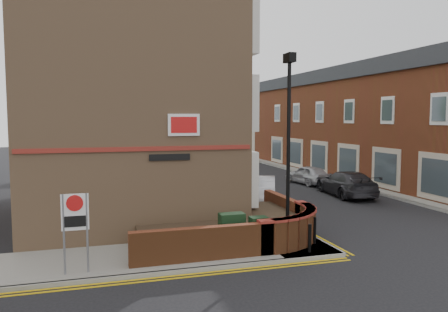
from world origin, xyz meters
TOP-DOWN VIEW (x-y plane):
  - ground at (0.00, 0.00)m, footprint 120.00×120.00m
  - pavement_corner at (-3.50, 1.50)m, footprint 13.00×3.00m
  - pavement_main at (2.00, 16.00)m, footprint 2.00×32.00m
  - pavement_far at (13.00, 13.00)m, footprint 4.00×40.00m
  - kerb_side at (-3.50, 0.00)m, footprint 13.00×0.15m
  - kerb_main_near at (3.00, 16.00)m, footprint 0.15×32.00m
  - kerb_main_far at (11.00, 13.00)m, footprint 0.15×40.00m
  - yellow_lines_side at (-3.50, -0.25)m, footprint 13.00×0.28m
  - yellow_lines_main at (3.25, 16.00)m, footprint 0.28×32.00m
  - corner_building at (-2.84, 8.00)m, footprint 8.95×10.40m
  - garden_wall at (0.00, 2.50)m, footprint 6.80×6.00m
  - lamppost at (1.60, 1.20)m, footprint 0.25×0.50m
  - utility_cabinet_large at (-0.30, 1.30)m, footprint 0.80×0.45m
  - utility_cabinet_small at (0.50, 1.00)m, footprint 0.55×0.40m
  - bollard_near at (2.00, 0.40)m, footprint 0.11×0.11m
  - bollard_far at (2.60, 1.20)m, footprint 0.11×0.11m
  - zone_sign at (-5.00, 0.50)m, footprint 0.72×0.07m
  - far_terrace at (14.50, 17.00)m, footprint 5.40×30.40m
  - far_terrace_cream at (14.50, 38.00)m, footprint 5.40×12.40m
  - tree_near at (2.00, 14.05)m, footprint 3.64×3.65m
  - tree_mid at (2.00, 22.05)m, footprint 4.03×4.03m
  - tree_far at (2.00, 30.05)m, footprint 3.81×3.81m
  - traffic_light_assembly at (2.40, 25.00)m, footprint 0.20×0.16m
  - silver_car_near at (3.73, 8.99)m, footprint 2.84×4.25m
  - red_car_main at (3.60, 16.70)m, footprint 3.01×5.23m
  - grey_car_far at (9.02, 9.49)m, footprint 2.47×5.00m
  - silver_car_far at (9.00, 14.00)m, footprint 2.02×3.88m

SIDE VIEW (x-z plane):
  - ground at x=0.00m, z-range 0.00..0.00m
  - garden_wall at x=0.00m, z-range -0.60..0.60m
  - yellow_lines_side at x=-3.50m, z-range 0.00..0.01m
  - yellow_lines_main at x=3.25m, z-range 0.00..0.01m
  - pavement_corner at x=-3.50m, z-range 0.00..0.12m
  - pavement_main at x=2.00m, z-range 0.00..0.12m
  - pavement_far at x=13.00m, z-range 0.00..0.12m
  - kerb_side at x=-3.50m, z-range 0.00..0.12m
  - kerb_main_near at x=3.00m, z-range 0.00..0.12m
  - kerb_main_far at x=11.00m, z-range 0.00..0.12m
  - bollard_near at x=2.00m, z-range 0.12..1.02m
  - bollard_far at x=2.60m, z-range 0.12..1.02m
  - silver_car_far at x=9.00m, z-range 0.00..1.26m
  - silver_car_near at x=3.73m, z-range 0.00..1.32m
  - utility_cabinet_small at x=0.50m, z-range 0.12..1.22m
  - red_car_main at x=3.60m, z-range 0.00..1.37m
  - grey_car_far at x=9.02m, z-range 0.00..1.40m
  - utility_cabinet_large at x=-0.30m, z-range 0.12..1.32m
  - zone_sign at x=-5.00m, z-range 0.54..2.74m
  - traffic_light_assembly at x=2.40m, z-range 0.68..4.88m
  - lamppost at x=1.60m, z-range 0.19..6.49m
  - far_terrace at x=14.50m, z-range 0.04..8.04m
  - far_terrace_cream at x=14.50m, z-range 0.05..8.05m
  - tree_near at x=2.00m, z-range 1.35..8.05m
  - tree_far at x=2.00m, z-range 1.41..8.42m
  - tree_mid at x=2.00m, z-range 1.49..8.91m
  - corner_building at x=-2.84m, z-range -0.57..13.03m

